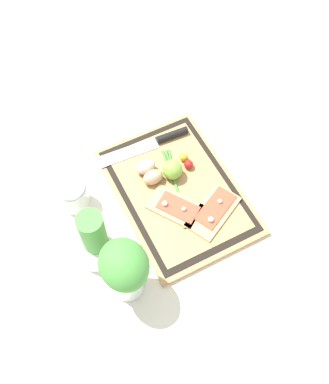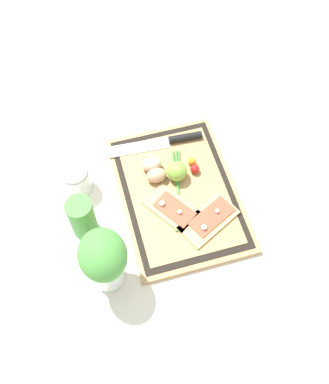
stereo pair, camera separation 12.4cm
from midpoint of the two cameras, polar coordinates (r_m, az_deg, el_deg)
ground_plane at (r=1.28m, az=4.52°, el=-0.62°), size 6.00×6.00×0.00m
cutting_board at (r=1.27m, az=4.55°, el=-0.42°), size 0.46×0.32×0.02m
pizza_slice_near at (r=1.22m, az=8.59°, el=-3.72°), size 0.15×0.18×0.02m
pizza_slice_far at (r=1.23m, az=3.84°, el=-2.32°), size 0.16×0.15×0.02m
knife at (r=1.34m, az=3.44°, el=6.34°), size 0.05×0.28×0.02m
egg_brown at (r=1.26m, az=1.78°, el=1.88°), size 0.04×0.06×0.04m
egg_pink at (r=1.28m, az=1.12°, el=3.31°), size 0.04×0.06×0.04m
lime at (r=1.26m, az=4.40°, el=2.39°), size 0.06×0.06×0.06m
cherry_tomato_red at (r=1.29m, az=6.62°, el=2.68°), size 0.03×0.03×0.03m
cherry_tomato_yellow at (r=1.30m, az=6.20°, el=3.67°), size 0.02×0.02×0.02m
scallion_bunch at (r=1.26m, az=4.72°, el=0.16°), size 0.26×0.09×0.01m
herb_pot at (r=1.16m, az=-6.98°, el=-4.82°), size 0.12×0.12×0.19m
sauce_jar at (r=1.26m, az=-8.47°, el=1.26°), size 0.08×0.08×0.09m
herb_glass at (r=1.06m, az=-4.36°, el=-8.90°), size 0.13×0.11×0.21m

